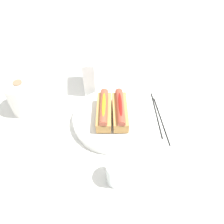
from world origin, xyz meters
TOP-DOWN VIEW (x-y plane):
  - ground_plane at (0.00, 0.00)m, footprint 2.40×2.40m
  - serving_bowl at (0.01, -0.00)m, footprint 0.27×0.27m
  - hotdog_front at (0.01, -0.03)m, footprint 0.15×0.06m
  - hotdog_back at (0.01, 0.02)m, footprint 0.15×0.06m
  - water_glass at (-0.21, -0.00)m, footprint 0.07×0.07m
  - paper_towel_roll at (0.11, 0.31)m, footprint 0.11×0.11m
  - napkin_box at (0.20, 0.07)m, footprint 0.11×0.05m
  - chopstick_near at (0.03, -0.17)m, footprint 0.22×0.01m
  - chopstick_far at (-0.00, -0.18)m, footprint 0.22×0.01m

SIDE VIEW (x-z plane):
  - ground_plane at x=0.00m, z-range 0.00..0.00m
  - chopstick_near at x=0.03m, z-range 0.00..0.01m
  - chopstick_far at x=0.00m, z-range 0.00..0.01m
  - serving_bowl at x=0.01m, z-range 0.00..0.04m
  - water_glass at x=-0.21m, z-range 0.00..0.09m
  - paper_towel_roll at x=0.11m, z-range 0.00..0.13m
  - hotdog_front at x=0.01m, z-range 0.03..0.10m
  - hotdog_back at x=0.01m, z-range 0.03..0.10m
  - napkin_box at x=0.20m, z-range 0.00..0.15m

